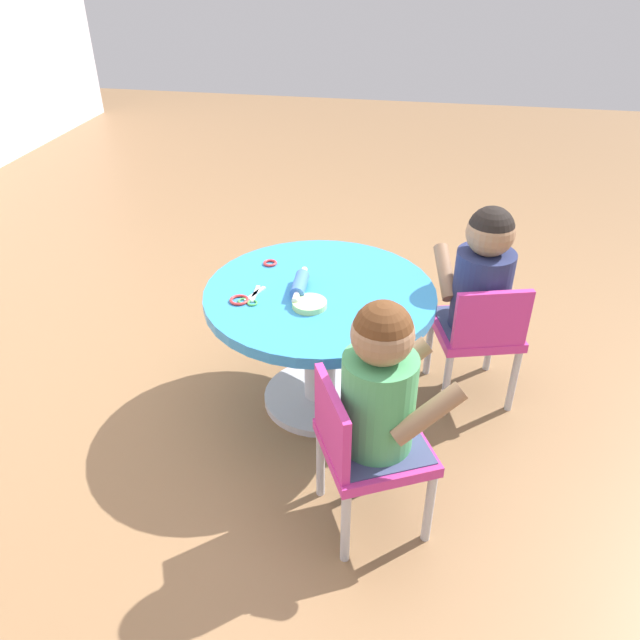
{
  "coord_description": "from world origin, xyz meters",
  "views": [
    {
      "loc": [
        -1.87,
        -0.34,
        1.59
      ],
      "look_at": [
        0.0,
        0.0,
        0.38
      ],
      "focal_mm": 34.68,
      "sensor_mm": 36.0,
      "label": 1
    }
  ],
  "objects": [
    {
      "name": "child_chair_right",
      "position": [
        0.13,
        -0.58,
        0.31
      ],
      "size": [
        0.37,
        0.37,
        0.54
      ],
      "color": "#B7B7BC",
      "rests_on": "ground"
    },
    {
      "name": "rolling_pin",
      "position": [
        -0.02,
        0.07,
        0.53
      ],
      "size": [
        0.23,
        0.06,
        0.05
      ],
      "color": "#3F72CC",
      "rests_on": "craft_table"
    },
    {
      "name": "playdough_blob_0",
      "position": [
        -0.12,
        0.01,
        0.51
      ],
      "size": [
        0.12,
        0.12,
        0.02
      ],
      "primitive_type": "cylinder",
      "color": "#B2E58C",
      "rests_on": "craft_table"
    },
    {
      "name": "seated_child_left",
      "position": [
        -0.53,
        -0.27,
        0.53
      ],
      "size": [
        0.39,
        0.43,
        0.51
      ],
      "color": "#3F4772",
      "rests_on": "ground"
    },
    {
      "name": "cookie_cutter_0",
      "position": [
        -0.12,
        0.26,
        0.51
      ],
      "size": [
        0.07,
        0.07,
        0.01
      ],
      "primitive_type": "torus",
      "color": "red",
      "rests_on": "craft_table"
    },
    {
      "name": "craft_table",
      "position": [
        0.0,
        0.0,
        0.37
      ],
      "size": [
        0.83,
        0.83,
        0.5
      ],
      "color": "silver",
      "rests_on": "ground"
    },
    {
      "name": "ground_plane",
      "position": [
        0.0,
        0.0,
        0.0
      ],
      "size": [
        10.0,
        10.0,
        0.0
      ],
      "primitive_type": "plane",
      "color": "olive"
    },
    {
      "name": "child_chair_left",
      "position": [
        -0.55,
        -0.23,
        0.31
      ],
      "size": [
        0.4,
        0.4,
        0.54
      ],
      "color": "#B7B7BC",
      "rests_on": "ground"
    },
    {
      "name": "seated_child_right",
      "position": [
        0.17,
        -0.57,
        0.53
      ],
      "size": [
        0.41,
        0.35,
        0.51
      ],
      "color": "#3F4772",
      "rests_on": "ground"
    },
    {
      "name": "craft_scissors",
      "position": [
        -0.1,
        0.22,
        0.5
      ],
      "size": [
        0.14,
        0.08,
        0.01
      ],
      "color": "silver",
      "rests_on": "craft_table"
    },
    {
      "name": "cookie_cutter_1",
      "position": [
        0.16,
        0.22,
        0.51
      ],
      "size": [
        0.05,
        0.05,
        0.01
      ],
      "primitive_type": "torus",
      "color": "red",
      "rests_on": "craft_table"
    }
  ]
}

